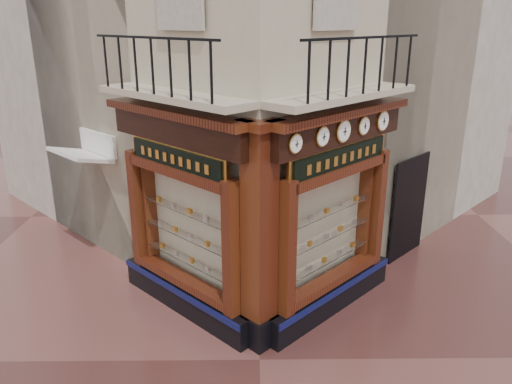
{
  "coord_description": "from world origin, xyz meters",
  "views": [
    {
      "loc": [
        -0.14,
        -7.01,
        5.41
      ],
      "look_at": [
        -0.04,
        2.0,
        2.3
      ],
      "focal_mm": 35.0,
      "sensor_mm": 36.0,
      "label": 1
    }
  ],
  "objects_px": {
    "signboard_right": "(341,158)",
    "clock_b": "(322,137)",
    "clock_e": "(383,121)",
    "corner_pilaster": "(259,242)",
    "clock_c": "(343,131)",
    "clock_d": "(364,126)",
    "signboard_left": "(176,158)",
    "awning": "(93,261)",
    "clock_a": "(295,144)"
  },
  "relations": [
    {
      "from": "clock_d",
      "to": "signboard_left",
      "type": "xyz_separation_m",
      "value": [
        -3.35,
        -0.27,
        -0.52
      ]
    },
    {
      "from": "corner_pilaster",
      "to": "signboard_left",
      "type": "xyz_separation_m",
      "value": [
        -1.46,
        1.01,
        1.15
      ]
    },
    {
      "from": "clock_d",
      "to": "signboard_left",
      "type": "relative_size",
      "value": 0.17
    },
    {
      "from": "clock_a",
      "to": "clock_c",
      "type": "height_order",
      "value": "clock_c"
    },
    {
      "from": "clock_d",
      "to": "clock_b",
      "type": "bearing_deg",
      "value": -180.0
    },
    {
      "from": "clock_b",
      "to": "clock_d",
      "type": "bearing_deg",
      "value": 0.0
    },
    {
      "from": "clock_b",
      "to": "signboard_left",
      "type": "bearing_deg",
      "value": 121.71
    },
    {
      "from": "clock_e",
      "to": "corner_pilaster",
      "type": "bearing_deg",
      "value": 171.59
    },
    {
      "from": "corner_pilaster",
      "to": "signboard_right",
      "type": "relative_size",
      "value": 1.94
    },
    {
      "from": "corner_pilaster",
      "to": "signboard_left",
      "type": "relative_size",
      "value": 2.06
    },
    {
      "from": "clock_a",
      "to": "corner_pilaster",
      "type": "bearing_deg",
      "value": 128.98
    },
    {
      "from": "corner_pilaster",
      "to": "clock_b",
      "type": "relative_size",
      "value": 11.76
    },
    {
      "from": "awning",
      "to": "signboard_left",
      "type": "relative_size",
      "value": 0.76
    },
    {
      "from": "corner_pilaster",
      "to": "clock_c",
      "type": "bearing_deg",
      "value": -14.8
    },
    {
      "from": "signboard_left",
      "to": "awning",
      "type": "bearing_deg",
      "value": 3.21
    },
    {
      "from": "corner_pilaster",
      "to": "signboard_right",
      "type": "bearing_deg",
      "value": -10.25
    },
    {
      "from": "clock_c",
      "to": "corner_pilaster",
      "type": "bearing_deg",
      "value": 165.2
    },
    {
      "from": "clock_c",
      "to": "clock_d",
      "type": "height_order",
      "value": "clock_c"
    },
    {
      "from": "corner_pilaster",
      "to": "clock_c",
      "type": "distance_m",
      "value": 2.36
    },
    {
      "from": "clock_a",
      "to": "clock_c",
      "type": "relative_size",
      "value": 0.77
    },
    {
      "from": "clock_c",
      "to": "signboard_right",
      "type": "xyz_separation_m",
      "value": [
        0.02,
        0.17,
        -0.52
      ]
    },
    {
      "from": "clock_a",
      "to": "clock_d",
      "type": "relative_size",
      "value": 0.92
    },
    {
      "from": "corner_pilaster",
      "to": "clock_a",
      "type": "xyz_separation_m",
      "value": [
        0.55,
        -0.06,
        1.67
      ]
    },
    {
      "from": "signboard_right",
      "to": "clock_b",
      "type": "bearing_deg",
      "value": -171.29
    },
    {
      "from": "corner_pilaster",
      "to": "signboard_right",
      "type": "distance_m",
      "value": 2.12
    },
    {
      "from": "clock_d",
      "to": "corner_pilaster",
      "type": "bearing_deg",
      "value": 169.22
    },
    {
      "from": "clock_a",
      "to": "clock_e",
      "type": "bearing_deg",
      "value": 0.0
    },
    {
      "from": "clock_d",
      "to": "awning",
      "type": "bearing_deg",
      "value": 116.74
    },
    {
      "from": "clock_d",
      "to": "signboard_right",
      "type": "xyz_separation_m",
      "value": [
        -0.43,
        -0.27,
        -0.52
      ]
    },
    {
      "from": "clock_b",
      "to": "awning",
      "type": "relative_size",
      "value": 0.23
    },
    {
      "from": "awning",
      "to": "signboard_left",
      "type": "bearing_deg",
      "value": -176.79
    },
    {
      "from": "clock_a",
      "to": "clock_d",
      "type": "xyz_separation_m",
      "value": [
        1.34,
        1.34,
        0.0
      ]
    },
    {
      "from": "clock_c",
      "to": "clock_d",
      "type": "xyz_separation_m",
      "value": [
        0.44,
        0.44,
        0.0
      ]
    },
    {
      "from": "clock_c",
      "to": "clock_e",
      "type": "xyz_separation_m",
      "value": [
        0.9,
        0.9,
        0.0
      ]
    },
    {
      "from": "clock_e",
      "to": "signboard_left",
      "type": "distance_m",
      "value": 3.91
    },
    {
      "from": "signboard_left",
      "to": "corner_pilaster",
      "type": "bearing_deg",
      "value": -169.75
    },
    {
      "from": "clock_d",
      "to": "awning",
      "type": "height_order",
      "value": "clock_d"
    },
    {
      "from": "clock_b",
      "to": "clock_c",
      "type": "xyz_separation_m",
      "value": [
        0.42,
        0.42,
        -0.0
      ]
    },
    {
      "from": "corner_pilaster",
      "to": "clock_d",
      "type": "distance_m",
      "value": 2.83
    },
    {
      "from": "clock_a",
      "to": "signboard_right",
      "type": "relative_size",
      "value": 0.15
    },
    {
      "from": "clock_a",
      "to": "clock_e",
      "type": "relative_size",
      "value": 0.81
    },
    {
      "from": "clock_b",
      "to": "clock_c",
      "type": "bearing_deg",
      "value": -0.0
    },
    {
      "from": "clock_a",
      "to": "clock_e",
      "type": "height_order",
      "value": "clock_e"
    },
    {
      "from": "clock_a",
      "to": "clock_c",
      "type": "distance_m",
      "value": 1.27
    },
    {
      "from": "corner_pilaster",
      "to": "clock_e",
      "type": "height_order",
      "value": "corner_pilaster"
    },
    {
      "from": "clock_e",
      "to": "signboard_right",
      "type": "height_order",
      "value": "clock_e"
    },
    {
      "from": "clock_b",
      "to": "clock_e",
      "type": "height_order",
      "value": "clock_e"
    },
    {
      "from": "clock_b",
      "to": "signboard_right",
      "type": "bearing_deg",
      "value": 8.71
    },
    {
      "from": "clock_b",
      "to": "clock_e",
      "type": "relative_size",
      "value": 0.87
    },
    {
      "from": "clock_a",
      "to": "awning",
      "type": "relative_size",
      "value": 0.21
    }
  ]
}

